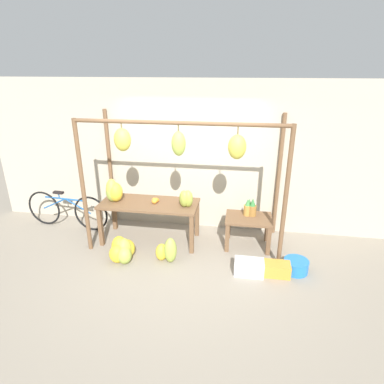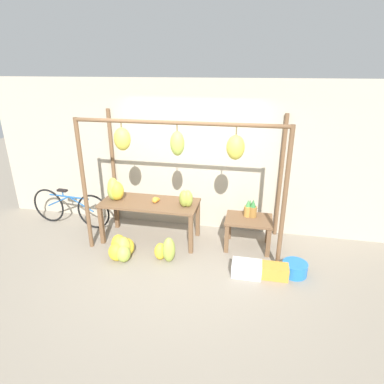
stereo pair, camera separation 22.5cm
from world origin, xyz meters
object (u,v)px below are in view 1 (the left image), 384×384
(banana_pile_ground_left, at_px, (122,250))
(papaya_pile, at_px, (186,198))
(blue_bucket, at_px, (296,266))
(banana_pile_on_table, at_px, (113,191))
(parked_bicycle, at_px, (67,210))
(fruit_crate_purple, at_px, (277,269))
(banana_pile_ground_right, at_px, (167,251))
(pineapple_cluster, at_px, (250,208))
(fruit_crate_white, at_px, (249,267))
(orange_pile, at_px, (155,200))

(banana_pile_ground_left, xyz_separation_m, papaya_pile, (0.94, 0.65, 0.71))
(blue_bucket, bearing_deg, banana_pile_on_table, 169.64)
(parked_bicycle, distance_m, papaya_pile, 2.48)
(banana_pile_on_table, distance_m, fruit_crate_purple, 3.03)
(banana_pile_on_table, distance_m, banana_pile_ground_right, 1.45)
(parked_bicycle, bearing_deg, blue_bucket, -11.02)
(pineapple_cluster, xyz_separation_m, blue_bucket, (0.73, -0.78, -0.58))
(banana_pile_ground_right, distance_m, blue_bucket, 2.04)
(banana_pile_ground_left, xyz_separation_m, fruit_crate_white, (2.05, -0.07, -0.06))
(banana_pile_ground_right, height_order, papaya_pile, papaya_pile)
(fruit_crate_white, height_order, parked_bicycle, parked_bicycle)
(banana_pile_on_table, distance_m, parked_bicycle, 1.26)
(papaya_pile, bearing_deg, fruit_crate_purple, -24.23)
(banana_pile_ground_right, relative_size, fruit_crate_white, 0.98)
(fruit_crate_white, height_order, blue_bucket, fruit_crate_white)
(orange_pile, distance_m, fruit_crate_white, 1.96)
(blue_bucket, height_order, papaya_pile, papaya_pile)
(banana_pile_on_table, distance_m, pineapple_cluster, 2.42)
(papaya_pile, bearing_deg, banana_pile_ground_left, -145.15)
(orange_pile, relative_size, blue_bucket, 0.44)
(banana_pile_ground_left, height_order, papaya_pile, papaya_pile)
(banana_pile_on_table, height_order, fruit_crate_white, banana_pile_on_table)
(pineapple_cluster, bearing_deg, banana_pile_on_table, -174.97)
(pineapple_cluster, xyz_separation_m, fruit_crate_white, (0.02, -0.96, -0.57))
(banana_pile_ground_right, bearing_deg, banana_pile_ground_left, -174.73)
(papaya_pile, bearing_deg, blue_bucket, -16.78)
(blue_bucket, relative_size, fruit_crate_purple, 0.94)
(orange_pile, xyz_separation_m, banana_pile_ground_right, (0.35, -0.65, -0.60))
(papaya_pile, bearing_deg, parked_bicycle, 173.53)
(banana_pile_ground_right, bearing_deg, fruit_crate_purple, -3.32)
(pineapple_cluster, distance_m, blue_bucket, 1.22)
(pineapple_cluster, xyz_separation_m, fruit_crate_purple, (0.43, -0.92, -0.58))
(orange_pile, bearing_deg, blue_bucket, -14.49)
(papaya_pile, relative_size, fruit_crate_purple, 0.75)
(parked_bicycle, bearing_deg, fruit_crate_purple, -13.72)
(blue_bucket, bearing_deg, banana_pile_ground_right, -179.01)
(blue_bucket, distance_m, parked_bicycle, 4.32)
(fruit_crate_white, xyz_separation_m, papaya_pile, (-1.11, 0.72, 0.77))
(fruit_crate_purple, bearing_deg, fruit_crate_white, -175.00)
(pineapple_cluster, bearing_deg, fruit_crate_white, -89.09)
(orange_pile, bearing_deg, banana_pile_on_table, -176.56)
(banana_pile_on_table, xyz_separation_m, fruit_crate_white, (2.41, -0.74, -0.81))
(banana_pile_ground_right, height_order, fruit_crate_purple, banana_pile_ground_right)
(banana_pile_ground_left, height_order, blue_bucket, banana_pile_ground_left)
(fruit_crate_white, xyz_separation_m, fruit_crate_purple, (0.42, 0.04, -0.01))
(blue_bucket, xyz_separation_m, parked_bicycle, (-4.24, 0.82, 0.27))
(papaya_pile, bearing_deg, banana_pile_on_table, 179.09)
(pineapple_cluster, xyz_separation_m, parked_bicycle, (-3.50, 0.04, -0.31))
(banana_pile_ground_left, xyz_separation_m, banana_pile_ground_right, (0.73, 0.07, 0.02))
(banana_pile_on_table, xyz_separation_m, orange_pile, (0.74, 0.04, -0.14))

